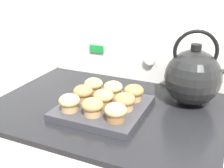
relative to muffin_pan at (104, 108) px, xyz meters
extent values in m
cube|color=silver|center=(-0.01, 0.39, 0.26)|extent=(8.00, 0.05, 2.40)
cube|color=black|center=(-0.01, 0.06, -0.02)|extent=(0.79, 0.61, 0.02)
cube|color=white|center=(-0.01, 0.34, 0.09)|extent=(0.77, 0.05, 0.21)
cube|color=green|center=(-0.18, 0.31, 0.11)|extent=(0.07, 0.01, 0.03)
cylinder|color=white|center=(0.07, 0.30, 0.09)|extent=(0.04, 0.02, 0.04)
cylinder|color=white|center=(0.17, 0.30, 0.09)|extent=(0.04, 0.02, 0.04)
cylinder|color=white|center=(0.27, 0.30, 0.09)|extent=(0.04, 0.02, 0.04)
cube|color=#38383D|center=(0.00, 0.00, 0.00)|extent=(0.28, 0.28, 0.02)
cylinder|color=tan|center=(-0.08, -0.08, 0.02)|extent=(0.06, 0.06, 0.03)
ellipsoid|color=tan|center=(-0.08, -0.08, 0.04)|extent=(0.07, 0.07, 0.04)
cylinder|color=tan|center=(0.00, -0.08, 0.02)|extent=(0.06, 0.06, 0.03)
ellipsoid|color=tan|center=(0.00, -0.08, 0.04)|extent=(0.07, 0.07, 0.04)
cylinder|color=olive|center=(0.08, -0.08, 0.02)|extent=(0.06, 0.06, 0.03)
ellipsoid|color=tan|center=(0.08, -0.08, 0.04)|extent=(0.07, 0.07, 0.04)
cylinder|color=#A37A4C|center=(-0.08, 0.00, 0.02)|extent=(0.06, 0.06, 0.03)
ellipsoid|color=#B2844C|center=(-0.08, 0.00, 0.04)|extent=(0.07, 0.07, 0.04)
cylinder|color=olive|center=(0.00, 0.00, 0.02)|extent=(0.06, 0.06, 0.03)
ellipsoid|color=tan|center=(0.00, 0.00, 0.04)|extent=(0.07, 0.07, 0.04)
cylinder|color=tan|center=(0.08, 0.00, 0.02)|extent=(0.06, 0.06, 0.03)
ellipsoid|color=#B2844C|center=(0.08, 0.00, 0.04)|extent=(0.07, 0.07, 0.04)
cylinder|color=olive|center=(-0.08, 0.08, 0.02)|extent=(0.06, 0.06, 0.03)
ellipsoid|color=tan|center=(-0.08, 0.08, 0.04)|extent=(0.07, 0.07, 0.04)
cylinder|color=tan|center=(0.00, 0.08, 0.02)|extent=(0.06, 0.06, 0.03)
ellipsoid|color=tan|center=(0.00, 0.08, 0.04)|extent=(0.07, 0.07, 0.04)
cylinder|color=tan|center=(0.08, 0.08, 0.02)|extent=(0.06, 0.06, 0.03)
ellipsoid|color=#B2844C|center=(0.08, 0.08, 0.04)|extent=(0.07, 0.07, 0.04)
sphere|color=black|center=(0.26, 0.18, 0.09)|extent=(0.19, 0.19, 0.19)
cylinder|color=black|center=(0.26, 0.18, 0.19)|extent=(0.03, 0.03, 0.02)
cone|color=black|center=(0.34, 0.20, 0.11)|extent=(0.09, 0.06, 0.07)
torus|color=black|center=(0.26, 0.18, 0.18)|extent=(0.15, 0.05, 0.15)
camera|label=1|loc=(0.37, -0.76, 0.43)|focal=45.00mm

